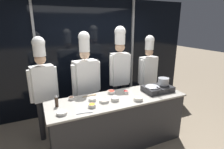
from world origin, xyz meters
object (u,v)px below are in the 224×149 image
object	(u,v)px
frying_pan	(153,86)
prep_bowl_onion	(62,113)
chef_head	(43,81)
prep_bowl_chili_flakes	(111,92)
chef_line	(120,65)
prep_bowl_ginger	(138,99)
prep_bowl_garlic	(93,99)
prep_bowl_bean_sprouts	(115,99)
prep_bowl_soy_glaze	(71,98)
chef_sous	(86,76)
prep_bowl_bell_pepper	(126,92)
portable_stove	(158,89)
prep_bowl_shrimp	(104,101)
chef_pastry	(148,69)
serving_spoon_solid	(92,95)
serving_spoon_slotted	(88,112)
prep_bowl_carrots	(92,105)
stock_pot	(163,81)
squeeze_bottle_soy	(56,101)

from	to	relation	value
frying_pan	prep_bowl_onion	xyz separation A→B (m)	(-1.66, -0.14, -0.11)
frying_pan	chef_head	size ratio (longest dim) A/B	0.24
prep_bowl_chili_flakes	chef_line	distance (m)	0.75
prep_bowl_ginger	prep_bowl_garlic	bearing A→B (deg)	156.14
prep_bowl_chili_flakes	prep_bowl_ginger	size ratio (longest dim) A/B	0.91
prep_bowl_chili_flakes	prep_bowl_bean_sprouts	world-z (taller)	prep_bowl_bean_sprouts
prep_bowl_soy_glaze	prep_bowl_bean_sprouts	xyz separation A→B (m)	(0.65, -0.33, 0.00)
chef_line	chef_sous	bearing A→B (deg)	2.29
prep_bowl_bell_pepper	portable_stove	bearing A→B (deg)	-13.80
prep_bowl_ginger	prep_bowl_bell_pepper	world-z (taller)	same
prep_bowl_shrimp	chef_pastry	distance (m)	1.63
prep_bowl_onion	serving_spoon_solid	world-z (taller)	prep_bowl_onion
frying_pan	prep_bowl_chili_flakes	xyz separation A→B (m)	(-0.71, 0.27, -0.10)
frying_pan	chef_sous	distance (m)	1.29
serving_spoon_slotted	chef_pastry	size ratio (longest dim) A/B	0.13
prep_bowl_carrots	serving_spoon_solid	size ratio (longest dim) A/B	0.48
prep_bowl_shrimp	chef_head	world-z (taller)	chef_head
frying_pan	prep_bowl_chili_flakes	distance (m)	0.77
serving_spoon_solid	frying_pan	bearing A→B (deg)	-16.55
portable_stove	chef_line	world-z (taller)	chef_line
frying_pan	prep_bowl_shrimp	distance (m)	0.97
frying_pan	serving_spoon_slotted	xyz separation A→B (m)	(-1.30, -0.25, -0.13)
chef_head	frying_pan	bearing A→B (deg)	148.16
prep_bowl_bean_sprouts	serving_spoon_slotted	world-z (taller)	prep_bowl_bean_sprouts
prep_bowl_ginger	prep_bowl_soy_glaze	world-z (taller)	prep_bowl_ginger
serving_spoon_slotted	chef_line	size ratio (longest dim) A/B	0.12
chef_head	chef_line	size ratio (longest dim) A/B	0.93
prep_bowl_carrots	prep_bowl_soy_glaze	distance (m)	0.46
prep_bowl_chili_flakes	serving_spoon_slotted	xyz separation A→B (m)	(-0.59, -0.52, -0.02)
prep_bowl_shrimp	prep_bowl_garlic	xyz separation A→B (m)	(-0.15, 0.13, 0.00)
prep_bowl_onion	chef_pastry	xyz separation A→B (m)	(2.10, 0.92, 0.18)
prep_bowl_bean_sprouts	prep_bowl_onion	world-z (taller)	prep_bowl_bean_sprouts
prep_bowl_bean_sprouts	portable_stove	bearing A→B (deg)	2.90
stock_pot	prep_bowl_carrots	distance (m)	1.46
prep_bowl_bell_pepper	chef_head	xyz separation A→B (m)	(-1.35, 0.58, 0.22)
prep_bowl_onion	serving_spoon_slotted	bearing A→B (deg)	-16.64
frying_pan	chef_head	distance (m)	1.97
prep_bowl_garlic	chef_head	distance (m)	0.97
stock_pot	prep_bowl_chili_flakes	distance (m)	1.00
squeeze_bottle_soy	chef_head	distance (m)	0.63
prep_bowl_shrimp	prep_bowl_onion	size ratio (longest dim) A/B	1.07
prep_bowl_carrots	prep_bowl_chili_flakes	size ratio (longest dim) A/B	0.84
portable_stove	prep_bowl_carrots	xyz separation A→B (m)	(-1.32, -0.11, -0.02)
prep_bowl_bell_pepper	stock_pot	bearing A→B (deg)	-11.50
serving_spoon_solid	portable_stove	bearing A→B (deg)	-14.71
squeeze_bottle_soy	prep_bowl_bean_sprouts	distance (m)	0.92
prep_bowl_bean_sprouts	serving_spoon_solid	bearing A→B (deg)	127.98
squeeze_bottle_soy	chef_pastry	world-z (taller)	chef_pastry
chef_line	prep_bowl_bean_sprouts	bearing A→B (deg)	60.38
prep_bowl_garlic	chef_sous	world-z (taller)	chef_sous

